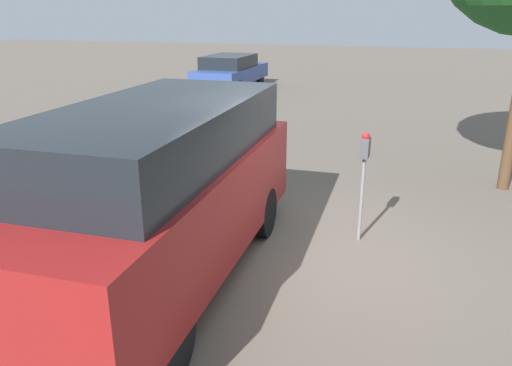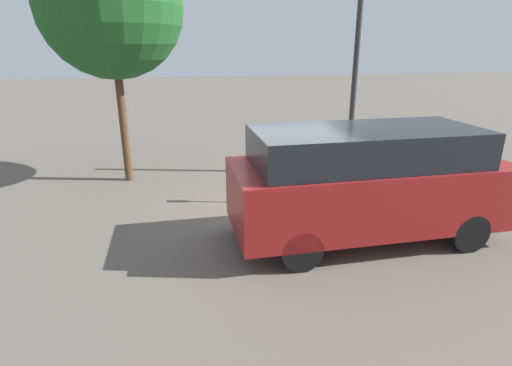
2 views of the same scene
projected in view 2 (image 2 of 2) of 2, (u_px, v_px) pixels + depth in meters
The scene contains 6 objects.
ground_plane at pixel (284, 212), 8.66m from camera, with size 80.00×80.00×0.00m, color #60564C.
parking_meter_near at pixel (251, 155), 8.81m from camera, with size 0.21×0.12×1.54m.
parking_meter_far at pixel (473, 150), 9.82m from camera, with size 0.21×0.12×1.33m.
lamp_post at pixel (352, 113), 10.79m from camera, with size 0.44×0.44×5.71m.
parked_van at pixel (368, 181), 7.14m from camera, with size 4.96×1.97×2.08m.
street_tree at pixel (111, 6), 9.34m from camera, with size 3.38×3.38×5.99m.
Camera 2 is at (-2.13, -7.71, 3.43)m, focal length 28.00 mm.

